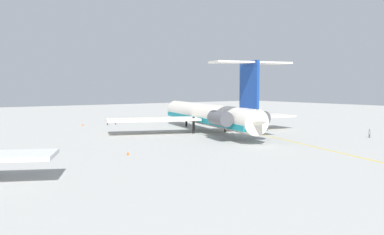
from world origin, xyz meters
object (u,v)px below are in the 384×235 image
at_px(ground_crew_portside, 370,132).
at_px(safety_cone_nose, 83,125).
at_px(ground_crew_near_tail, 115,120).
at_px(main_jetliner, 210,115).
at_px(ground_crew_near_nose, 107,121).
at_px(safety_cone_wingtip, 128,153).

height_order(ground_crew_portside, safety_cone_nose, ground_crew_portside).
bearing_deg(ground_crew_portside, ground_crew_near_tail, 90.42).
distance_m(main_jetliner, safety_cone_nose, 35.18).
bearing_deg(safety_cone_nose, ground_crew_portside, -146.78).
height_order(main_jetliner, ground_crew_near_tail, main_jetliner).
xyz_separation_m(ground_crew_near_nose, ground_crew_portside, (-53.51, -30.59, -0.08)).
bearing_deg(ground_crew_near_nose, ground_crew_near_tail, -36.98).
xyz_separation_m(main_jetliner, safety_cone_wingtip, (-15.60, 27.07, -3.61)).
height_order(ground_crew_near_tail, safety_cone_wingtip, ground_crew_near_tail).
relative_size(ground_crew_portside, safety_cone_nose, 3.02).
bearing_deg(ground_crew_portside, main_jetliner, 101.83).
bearing_deg(ground_crew_near_tail, ground_crew_portside, 77.59).
bearing_deg(ground_crew_portside, ground_crew_near_nose, 92.52).
height_order(ground_crew_near_tail, safety_cone_nose, ground_crew_near_tail).
distance_m(main_jetliner, safety_cone_wingtip, 31.45).
bearing_deg(ground_crew_near_tail, safety_cone_wingtip, 27.14).
bearing_deg(safety_cone_wingtip, safety_cone_nose, -12.93).
distance_m(ground_crew_near_nose, safety_cone_wingtip, 47.46).
xyz_separation_m(main_jetliner, ground_crew_near_tail, (29.22, 8.24, -2.82)).
xyz_separation_m(safety_cone_nose, safety_cone_wingtip, (-46.52, 10.68, 0.00)).
bearing_deg(ground_crew_near_nose, ground_crew_portside, -104.46).
bearing_deg(safety_cone_nose, ground_crew_near_nose, -109.19).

